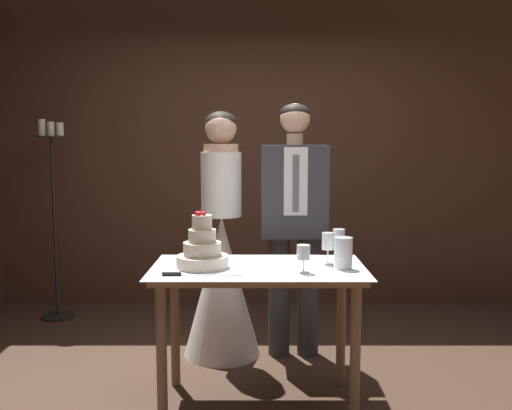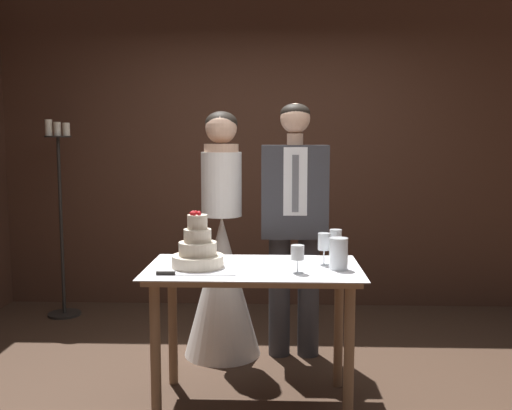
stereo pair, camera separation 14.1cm
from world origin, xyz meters
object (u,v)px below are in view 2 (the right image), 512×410
(hurricane_candle, at_px, (339,254))
(candle_stand, at_px, (61,218))
(cake_table, at_px, (254,287))
(wine_glass_middle, at_px, (298,254))
(cake_knife, at_px, (180,274))
(wine_glass_far, at_px, (324,243))
(tiered_cake, at_px, (198,250))
(bride, at_px, (222,266))
(groom, at_px, (294,216))
(wine_glass_near, at_px, (336,239))

(hurricane_candle, relative_size, candle_stand, 0.10)
(cake_table, distance_m, wine_glass_middle, 0.36)
(cake_table, bearing_deg, cake_knife, -150.37)
(wine_glass_far, bearing_deg, tiered_cake, -173.09)
(cake_table, bearing_deg, bride, 108.23)
(tiered_cake, bearing_deg, candle_stand, 130.71)
(wine_glass_middle, relative_size, bride, 0.09)
(cake_table, height_order, tiered_cake, tiered_cake)
(wine_glass_middle, relative_size, groom, 0.09)
(cake_knife, height_order, candle_stand, candle_stand)
(wine_glass_near, distance_m, hurricane_candle, 0.22)
(wine_glass_far, height_order, candle_stand, candle_stand)
(hurricane_candle, height_order, bride, bride)
(hurricane_candle, distance_m, candle_stand, 2.75)
(tiered_cake, bearing_deg, wine_glass_middle, -12.59)
(tiered_cake, height_order, wine_glass_middle, tiered_cake)
(tiered_cake, distance_m, candle_stand, 2.16)
(groom, bearing_deg, wine_glass_middle, -90.69)
(hurricane_candle, xyz_separation_m, candle_stand, (-2.19, 1.66, -0.04))
(wine_glass_middle, distance_m, candle_stand, 2.63)
(hurricane_candle, xyz_separation_m, groom, (-0.22, 0.81, 0.11))
(wine_glass_near, bearing_deg, tiered_cake, -166.44)
(tiered_cake, xyz_separation_m, candle_stand, (-1.41, 1.63, -0.05))
(wine_glass_middle, xyz_separation_m, groom, (0.01, 0.91, 0.09))
(tiered_cake, xyz_separation_m, wine_glass_middle, (0.56, -0.12, 0.01))
(wine_glass_far, bearing_deg, hurricane_candle, -57.65)
(tiered_cake, relative_size, wine_glass_near, 1.69)
(tiered_cake, height_order, cake_knife, tiered_cake)
(wine_glass_middle, distance_m, hurricane_candle, 0.25)
(groom, distance_m, candle_stand, 2.15)
(tiered_cake, xyz_separation_m, wine_glass_near, (0.79, 0.19, 0.03))
(bride, height_order, groom, groom)
(wine_glass_near, height_order, candle_stand, candle_stand)
(tiered_cake, xyz_separation_m, cake_knife, (-0.07, -0.20, -0.09))
(tiered_cake, xyz_separation_m, hurricane_candle, (0.78, -0.03, -0.01))
(wine_glass_near, bearing_deg, groom, 110.72)
(hurricane_candle, bearing_deg, tiered_cake, 178.17)
(bride, bearing_deg, wine_glass_middle, -61.42)
(tiered_cake, bearing_deg, wine_glass_far, 6.91)
(tiered_cake, bearing_deg, groom, 54.16)
(groom, bearing_deg, wine_glass_far, -78.01)
(hurricane_candle, bearing_deg, groom, 105.14)
(cake_table, bearing_deg, candle_stand, 136.74)
(wine_glass_far, bearing_deg, cake_table, -170.10)
(groom, relative_size, candle_stand, 1.04)
(bride, xyz_separation_m, candle_stand, (-1.47, 0.85, 0.22))
(groom, bearing_deg, cake_knife, -122.74)
(cake_table, xyz_separation_m, candle_stand, (-1.72, 1.62, 0.16))
(wine_glass_near, xyz_separation_m, hurricane_candle, (-0.01, -0.22, -0.05))
(wine_glass_near, xyz_separation_m, candle_stand, (-2.20, 1.44, -0.08))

